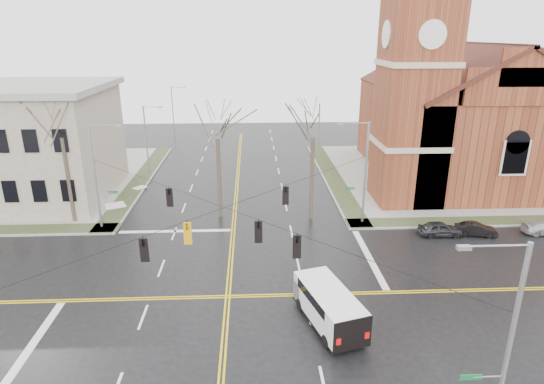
{
  "coord_description": "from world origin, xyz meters",
  "views": [
    {
      "loc": [
        1.66,
        -25.59,
        16.16
      ],
      "look_at": [
        3.15,
        6.0,
        5.03
      ],
      "focal_mm": 30.0,
      "sensor_mm": 36.0,
      "label": 1
    }
  ],
  "objects_px": {
    "tree_ne": "(313,131)",
    "parked_car_b": "(476,229)",
    "streetlight_north_a": "(147,137)",
    "streetlight_north_b": "(174,110)",
    "signal_pole_nw": "(97,174)",
    "parked_car_a": "(440,229)",
    "signal_pole_ne": "(364,170)",
    "church": "(456,105)",
    "signal_pole_se": "(506,342)",
    "cargo_van": "(327,303)",
    "tree_nw_far": "(61,132)",
    "tree_nw_near": "(217,134)"
  },
  "relations": [
    {
      "from": "signal_pole_ne",
      "to": "tree_ne",
      "type": "xyz_separation_m",
      "value": [
        -4.3,
        1.23,
        3.18
      ]
    },
    {
      "from": "streetlight_north_b",
      "to": "parked_car_b",
      "type": "relative_size",
      "value": 2.42
    },
    {
      "from": "signal_pole_nw",
      "to": "parked_car_a",
      "type": "relative_size",
      "value": 2.49
    },
    {
      "from": "signal_pole_nw",
      "to": "cargo_van",
      "type": "xyz_separation_m",
      "value": [
        17.27,
        -14.5,
        -3.65
      ]
    },
    {
      "from": "streetlight_north_b",
      "to": "tree_ne",
      "type": "xyz_separation_m",
      "value": [
        17.67,
        -35.27,
        3.66
      ]
    },
    {
      "from": "church",
      "to": "streetlight_north_a",
      "type": "distance_m",
      "value": 35.78
    },
    {
      "from": "signal_pole_nw",
      "to": "parked_car_a",
      "type": "bearing_deg",
      "value": -5.82
    },
    {
      "from": "streetlight_north_a",
      "to": "church",
      "type": "bearing_deg",
      "value": -5.19
    },
    {
      "from": "streetlight_north_a",
      "to": "streetlight_north_b",
      "type": "relative_size",
      "value": 1.0
    },
    {
      "from": "signal_pole_ne",
      "to": "parked_car_b",
      "type": "distance_m",
      "value": 10.56
    },
    {
      "from": "streetlight_north_a",
      "to": "parked_car_b",
      "type": "relative_size",
      "value": 2.42
    },
    {
      "from": "tree_nw_near",
      "to": "tree_ne",
      "type": "xyz_separation_m",
      "value": [
        8.29,
        -0.97,
        0.32
      ]
    },
    {
      "from": "streetlight_north_a",
      "to": "streetlight_north_b",
      "type": "height_order",
      "value": "same"
    },
    {
      "from": "parked_car_a",
      "to": "tree_nw_far",
      "type": "height_order",
      "value": "tree_nw_far"
    },
    {
      "from": "signal_pole_se",
      "to": "streetlight_north_a",
      "type": "relative_size",
      "value": 1.12
    },
    {
      "from": "signal_pole_se",
      "to": "tree_ne",
      "type": "bearing_deg",
      "value": 100.07
    },
    {
      "from": "church",
      "to": "signal_pole_ne",
      "type": "distance_m",
      "value": 19.22
    },
    {
      "from": "signal_pole_nw",
      "to": "parked_car_b",
      "type": "distance_m",
      "value": 32.2
    },
    {
      "from": "streetlight_north_a",
      "to": "signal_pole_se",
      "type": "bearing_deg",
      "value": -60.91
    },
    {
      "from": "signal_pole_ne",
      "to": "signal_pole_se",
      "type": "xyz_separation_m",
      "value": [
        0.0,
        -23.0,
        0.0
      ]
    },
    {
      "from": "parked_car_b",
      "to": "signal_pole_nw",
      "type": "bearing_deg",
      "value": 95.56
    },
    {
      "from": "tree_ne",
      "to": "parked_car_b",
      "type": "bearing_deg",
      "value": -17.56
    },
    {
      "from": "streetlight_north_a",
      "to": "cargo_van",
      "type": "distance_m",
      "value": 35.31
    },
    {
      "from": "church",
      "to": "tree_nw_near",
      "type": "bearing_deg",
      "value": -156.93
    },
    {
      "from": "church",
      "to": "tree_ne",
      "type": "bearing_deg",
      "value": -145.81
    },
    {
      "from": "parked_car_b",
      "to": "tree_nw_far",
      "type": "xyz_separation_m",
      "value": [
        -34.77,
        4.49,
        7.71
      ]
    },
    {
      "from": "tree_ne",
      "to": "streetlight_north_b",
      "type": "bearing_deg",
      "value": 116.61
    },
    {
      "from": "signal_pole_nw",
      "to": "parked_car_a",
      "type": "xyz_separation_m",
      "value": [
        28.72,
        -2.93,
        -4.33
      ]
    },
    {
      "from": "church",
      "to": "tree_ne",
      "type": "xyz_separation_m",
      "value": [
        -17.75,
        -12.06,
        -0.31
      ]
    },
    {
      "from": "church",
      "to": "tree_nw_far",
      "type": "bearing_deg",
      "value": -163.19
    },
    {
      "from": "church",
      "to": "streetlight_north_b",
      "type": "relative_size",
      "value": 3.44
    },
    {
      "from": "streetlight_north_b",
      "to": "tree_ne",
      "type": "relative_size",
      "value": 0.71
    },
    {
      "from": "tree_nw_far",
      "to": "tree_ne",
      "type": "height_order",
      "value": "tree_nw_far"
    },
    {
      "from": "tree_nw_near",
      "to": "church",
      "type": "bearing_deg",
      "value": 23.07
    },
    {
      "from": "parked_car_b",
      "to": "tree_nw_near",
      "type": "bearing_deg",
      "value": 87.48
    },
    {
      "from": "church",
      "to": "cargo_van",
      "type": "relative_size",
      "value": 4.49
    },
    {
      "from": "signal_pole_nw",
      "to": "tree_nw_near",
      "type": "distance_m",
      "value": 10.68
    },
    {
      "from": "signal_pole_ne",
      "to": "signal_pole_se",
      "type": "height_order",
      "value": "same"
    },
    {
      "from": "signal_pole_nw",
      "to": "cargo_van",
      "type": "relative_size",
      "value": 1.47
    },
    {
      "from": "signal_pole_se",
      "to": "parked_car_b",
      "type": "distance_m",
      "value": 22.4
    },
    {
      "from": "signal_pole_ne",
      "to": "cargo_van",
      "type": "distance_m",
      "value": 15.89
    },
    {
      "from": "cargo_van",
      "to": "signal_pole_nw",
      "type": "bearing_deg",
      "value": 123.82
    },
    {
      "from": "parked_car_a",
      "to": "signal_pole_se",
      "type": "bearing_deg",
      "value": 164.16
    },
    {
      "from": "signal_pole_ne",
      "to": "parked_car_b",
      "type": "height_order",
      "value": "signal_pole_ne"
    },
    {
      "from": "cargo_van",
      "to": "signal_pole_ne",
      "type": "bearing_deg",
      "value": 53.5
    },
    {
      "from": "church",
      "to": "cargo_van",
      "type": "distance_m",
      "value": 34.31
    },
    {
      "from": "streetlight_north_a",
      "to": "tree_ne",
      "type": "distance_m",
      "value": 23.64
    },
    {
      "from": "signal_pole_ne",
      "to": "parked_car_a",
      "type": "distance_m",
      "value": 8.02
    },
    {
      "from": "church",
      "to": "tree_ne",
      "type": "height_order",
      "value": "church"
    },
    {
      "from": "signal_pole_se",
      "to": "tree_nw_near",
      "type": "bearing_deg",
      "value": 116.56
    }
  ]
}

